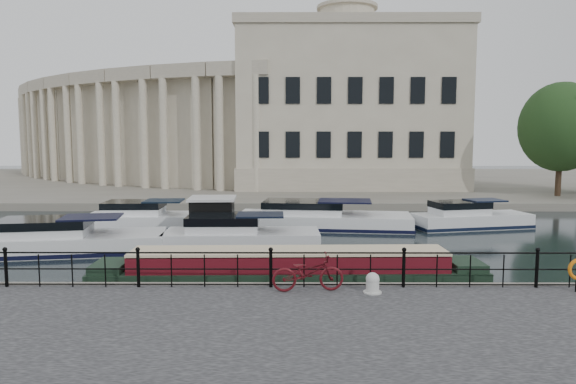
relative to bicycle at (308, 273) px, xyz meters
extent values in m
plane|color=black|center=(-1.10, 2.66, -1.10)|extent=(160.00, 160.00, 0.00)
cube|color=#6B665B|center=(-1.10, 41.66, -0.83)|extent=(120.00, 42.00, 0.55)
cylinder|color=black|center=(-9.10, 0.41, 0.00)|extent=(0.10, 0.10, 1.10)
sphere|color=black|center=(-9.10, 0.41, 0.60)|extent=(0.14, 0.14, 0.14)
cylinder|color=black|center=(-5.10, 0.41, 0.00)|extent=(0.10, 0.10, 1.10)
sphere|color=black|center=(-5.10, 0.41, 0.60)|extent=(0.14, 0.14, 0.14)
cylinder|color=black|center=(-1.10, 0.41, 0.00)|extent=(0.10, 0.10, 1.10)
sphere|color=black|center=(-1.10, 0.41, 0.60)|extent=(0.14, 0.14, 0.14)
cylinder|color=black|center=(2.90, 0.41, 0.00)|extent=(0.10, 0.10, 1.10)
sphere|color=black|center=(2.90, 0.41, 0.60)|extent=(0.14, 0.14, 0.14)
cylinder|color=black|center=(6.90, 0.41, 0.00)|extent=(0.10, 0.10, 1.10)
sphere|color=black|center=(6.90, 0.41, 0.60)|extent=(0.14, 0.14, 0.14)
cylinder|color=black|center=(-1.10, 0.41, 0.50)|extent=(24.00, 0.05, 0.05)
cylinder|color=black|center=(-1.10, 0.41, 0.00)|extent=(24.00, 0.04, 0.04)
cylinder|color=black|center=(-1.10, 0.41, -0.47)|extent=(24.00, 0.04, 0.04)
cube|color=#ADA38C|center=(4.90, 35.66, 6.45)|extent=(20.00, 14.00, 14.00)
cube|color=#9E937F|center=(4.90, 35.66, 13.85)|extent=(20.40, 14.40, 0.80)
cylinder|color=#ADA38C|center=(4.90, 35.66, 15.05)|extent=(5.20, 5.20, 2.50)
cube|color=#9E937F|center=(4.90, 35.66, 0.45)|extent=(20.30, 14.30, 2.00)
cube|color=#ADA38C|center=(-4.43, 31.68, 4.95)|extent=(5.73, 4.06, 11.00)
cube|color=#9E937F|center=(-4.87, 29.73, 9.85)|extent=(5.62, 2.73, 1.20)
cylinder|color=#ADA38C|center=(-3.39, 28.82, 4.35)|extent=(0.70, 0.70, 9.80)
cylinder|color=#ADA38C|center=(-6.59, 29.53, 4.35)|extent=(0.70, 0.70, 9.80)
cube|color=#ADA38C|center=(-9.39, 33.10, 4.95)|extent=(5.90, 4.56, 11.00)
cube|color=#9E937F|center=(-10.05, 31.21, 9.85)|extent=(5.62, 3.30, 1.20)
cylinder|color=#ADA38C|center=(-8.69, 30.13, 4.35)|extent=(0.70, 0.70, 9.80)
cylinder|color=#ADA38C|center=(-11.79, 31.22, 4.35)|extent=(0.70, 0.70, 9.80)
cube|color=#ADA38C|center=(-14.14, 35.10, 4.95)|extent=(5.99, 4.99, 11.00)
cube|color=#9E937F|center=(-15.03, 33.31, 9.85)|extent=(5.55, 3.83, 1.20)
cylinder|color=#ADA38C|center=(-13.81, 32.07, 4.35)|extent=(0.70, 0.70, 9.80)
cylinder|color=#ADA38C|center=(-16.75, 33.52, 4.35)|extent=(0.70, 0.70, 9.80)
cube|color=#ADA38C|center=(-18.62, 37.66, 4.95)|extent=(5.99, 5.36, 11.00)
cube|color=#9E937F|center=(-19.71, 35.98, 9.85)|extent=(5.40, 4.29, 1.20)
cylinder|color=#ADA38C|center=(-18.65, 34.61, 4.35)|extent=(0.70, 0.70, 9.80)
cylinder|color=#ADA38C|center=(-21.40, 36.40, 4.35)|extent=(0.70, 0.70, 9.80)
cube|color=#ADA38C|center=(-22.76, 40.73, 4.95)|extent=(5.91, 5.64, 11.00)
cube|color=#9E937F|center=(-24.05, 39.20, 9.85)|extent=(5.16, 4.70, 1.20)
cylinder|color=#ADA38C|center=(-23.16, 37.71, 4.35)|extent=(0.70, 0.70, 9.80)
cylinder|color=#ADA38C|center=(-25.67, 39.82, 4.35)|extent=(0.70, 0.70, 9.80)
cube|color=#ADA38C|center=(-26.50, 44.28, 4.95)|extent=(5.74, 5.85, 11.00)
cube|color=#9E937F|center=(-27.96, 42.91, 9.85)|extent=(4.86, 5.04, 1.20)
cylinder|color=#ADA38C|center=(-27.26, 41.32, 4.35)|extent=(0.70, 0.70, 9.80)
cylinder|color=#ADA38C|center=(-29.50, 43.72, 4.35)|extent=(0.70, 0.70, 9.80)
cube|color=#ADA38C|center=(-29.79, 48.25, 4.95)|extent=(5.49, 5.97, 11.00)
cube|color=#9E937F|center=(-31.41, 47.07, 9.85)|extent=(4.48, 5.30, 1.20)
cylinder|color=#ADA38C|center=(-30.90, 45.41, 4.35)|extent=(0.70, 0.70, 9.80)
cylinder|color=#ADA38C|center=(-32.84, 48.05, 4.35)|extent=(0.70, 0.70, 9.80)
cube|color=#ADA38C|center=(-32.59, 52.58, 4.95)|extent=(5.16, 6.00, 11.00)
cube|color=#9E937F|center=(-34.33, 51.60, 9.85)|extent=(4.04, 5.49, 1.20)
cylinder|color=#ADA38C|center=(-34.02, 49.89, 4.35)|extent=(0.70, 0.70, 9.80)
cylinder|color=#ADA38C|center=(-35.63, 52.75, 4.35)|extent=(0.70, 0.70, 9.80)
cube|color=#ADA38C|center=(-34.84, 57.22, 4.95)|extent=(4.76, 5.95, 11.00)
cube|color=#9E937F|center=(-36.69, 56.46, 9.85)|extent=(3.54, 5.60, 1.20)
cylinder|color=#ADA38C|center=(-36.59, 54.72, 4.35)|extent=(0.70, 0.70, 9.80)
cylinder|color=#ADA38C|center=(-37.84, 57.76, 4.35)|extent=(0.70, 0.70, 9.80)
imported|color=#4C0D13|center=(0.00, 0.00, 0.00)|extent=(2.17, 0.95, 1.11)
cylinder|color=#B7B7B3|center=(1.87, -0.16, -0.35)|extent=(0.38, 0.38, 0.40)
sphere|color=#B7B7B3|center=(1.87, -0.16, -0.15)|extent=(0.40, 0.40, 0.40)
cylinder|color=#B7B7B3|center=(1.87, -0.16, -0.53)|extent=(0.53, 0.53, 0.04)
cube|color=black|center=(-0.57, 2.74, -1.00)|extent=(13.63, 2.14, 0.82)
cube|color=#520B14|center=(-0.57, 2.74, -0.35)|extent=(10.91, 1.80, 0.63)
cube|color=beige|center=(-0.57, 2.74, 0.05)|extent=(10.91, 1.86, 0.09)
cube|color=#6B665B|center=(-4.42, 10.75, -1.05)|extent=(3.23, 2.74, 0.26)
cube|color=black|center=(-4.42, 10.75, 0.00)|extent=(2.17, 2.17, 1.87)
cube|color=silver|center=(-4.42, 10.75, 0.95)|extent=(2.39, 2.39, 0.12)
cube|color=silver|center=(-10.34, 7.62, -0.90)|extent=(8.64, 4.18, 1.20)
cube|color=black|center=(-10.34, 7.62, -0.98)|extent=(8.73, 4.22, 0.18)
cube|color=silver|center=(-11.32, 7.46, -0.05)|extent=(4.06, 2.93, 0.90)
cube|color=black|center=(-9.36, 7.78, 0.45)|extent=(2.78, 2.39, 0.08)
cube|color=silver|center=(-2.74, 8.53, -0.90)|extent=(7.13, 2.70, 1.20)
cube|color=black|center=(-2.74, 8.53, -0.98)|extent=(7.21, 2.72, 0.18)
cube|color=silver|center=(-3.59, 8.51, -0.05)|extent=(3.23, 2.15, 0.90)
cube|color=black|center=(-1.89, 8.55, 0.45)|extent=(2.16, 1.82, 0.08)
cube|color=white|center=(-8.47, 13.90, -0.90)|extent=(7.03, 2.89, 1.20)
cube|color=black|center=(-8.47, 13.90, -0.98)|extent=(7.10, 2.92, 0.18)
cube|color=white|center=(-9.30, 13.87, -0.05)|extent=(3.20, 2.28, 0.90)
cube|color=black|center=(-7.64, 13.93, 0.45)|extent=(2.15, 1.93, 0.08)
cube|color=white|center=(1.39, 14.02, -0.90)|extent=(10.00, 4.27, 1.20)
cube|color=black|center=(1.39, 14.02, -0.98)|extent=(10.10, 4.31, 0.18)
cube|color=white|center=(0.24, 14.16, -0.05)|extent=(4.63, 3.09, 0.90)
cube|color=black|center=(2.55, 13.89, 0.45)|extent=(3.15, 2.54, 0.08)
cube|color=silver|center=(9.78, 14.09, -0.90)|extent=(6.87, 3.56, 1.20)
cube|color=black|center=(9.78, 14.09, -0.98)|extent=(6.94, 3.60, 0.18)
cube|color=silver|center=(9.01, 13.92, -0.05)|extent=(3.27, 2.40, 0.90)
cube|color=black|center=(10.55, 14.26, 0.45)|extent=(2.25, 1.94, 0.08)
cylinder|color=black|center=(20.59, 25.59, 0.90)|extent=(0.44, 0.44, 2.91)
ellipsoid|color=#183811|center=(20.59, 25.59, 4.85)|extent=(6.32, 6.32, 6.99)
sphere|color=#183811|center=(21.19, 25.19, 4.02)|extent=(4.66, 4.66, 4.66)
camera|label=1|loc=(-0.52, -14.70, 3.89)|focal=32.00mm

